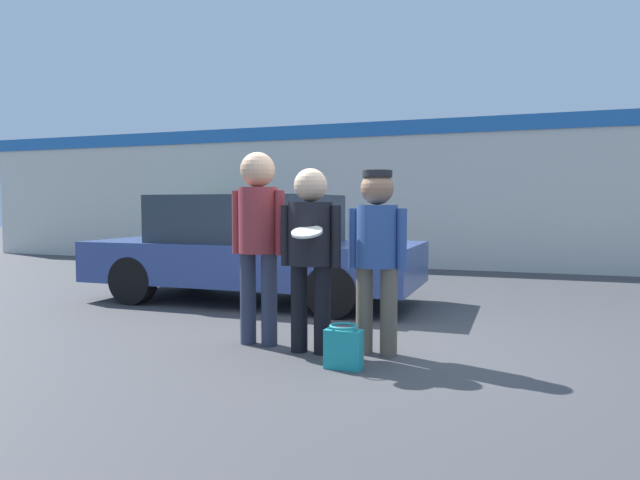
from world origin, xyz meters
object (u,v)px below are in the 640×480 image
object	(u,v)px
person_right	(377,245)
shrub	(203,233)
parked_car_near	(252,248)
person_middle_with_frisbee	(311,243)
person_left	(258,229)
handbag	(343,347)

from	to	relation	value
person_right	shrub	xyz separation A→B (m)	(-5.42, 6.11, -0.26)
parked_car_near	shrub	bearing A→B (deg)	128.53
person_middle_with_frisbee	parked_car_near	size ratio (longest dim) A/B	0.36
person_left	parked_car_near	bearing A→B (deg)	117.73
person_right	handbag	distance (m)	0.96
person_left	handbag	distance (m)	1.44
person_middle_with_frisbee	shrub	size ratio (longest dim) A/B	1.16
parked_car_near	handbag	bearing A→B (deg)	-51.49
person_middle_with_frisbee	parked_car_near	bearing A→B (deg)	126.59
shrub	handbag	size ratio (longest dim) A/B	3.98
person_middle_with_frisbee	person_right	world-z (taller)	person_middle_with_frisbee
person_middle_with_frisbee	person_right	bearing A→B (deg)	14.59
person_right	shrub	size ratio (longest dim) A/B	1.14
parked_car_near	handbag	world-z (taller)	parked_car_near
person_left	handbag	world-z (taller)	person_left
shrub	handbag	world-z (taller)	shrub
person_right	parked_car_near	world-z (taller)	person_right
person_middle_with_frisbee	handbag	xyz separation A→B (m)	(0.42, -0.38, -0.81)
person_middle_with_frisbee	person_right	xyz separation A→B (m)	(0.57, 0.15, -0.01)
parked_car_near	shrub	size ratio (longest dim) A/B	3.17
shrub	person_right	bearing A→B (deg)	-48.41
parked_car_near	shrub	xyz separation A→B (m)	(-3.12, 3.92, -0.01)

